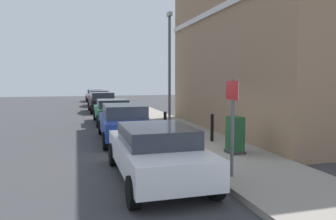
{
  "coord_description": "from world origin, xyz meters",
  "views": [
    {
      "loc": [
        -2.69,
        -9.74,
        2.45
      ],
      "look_at": [
        0.92,
        3.05,
        1.2
      ],
      "focal_mm": 34.76,
      "sensor_mm": 36.0,
      "label": 1
    }
  ],
  "objects_px": {
    "street_sign": "(232,113)",
    "car_silver": "(94,95)",
    "car_white": "(156,151)",
    "lamppost": "(169,63)",
    "car_black": "(102,102)",
    "car_blue": "(124,122)",
    "car_red": "(99,98)",
    "bollard_near_cabinet": "(212,126)",
    "bollard_far_kerb": "(165,124)",
    "utility_cabinet": "(235,136)",
    "car_green": "(112,111)"
  },
  "relations": [
    {
      "from": "car_white",
      "to": "car_red",
      "type": "xyz_separation_m",
      "value": [
        0.17,
        23.2,
        0.03
      ]
    },
    {
      "from": "car_silver",
      "to": "lamppost",
      "type": "bearing_deg",
      "value": -173.25
    },
    {
      "from": "utility_cabinet",
      "to": "street_sign",
      "type": "relative_size",
      "value": 0.5
    },
    {
      "from": "car_silver",
      "to": "street_sign",
      "type": "relative_size",
      "value": 1.77
    },
    {
      "from": "street_sign",
      "to": "car_silver",
      "type": "bearing_deg",
      "value": 92.97
    },
    {
      "from": "car_green",
      "to": "bollard_far_kerb",
      "type": "distance_m",
      "value": 6.15
    },
    {
      "from": "car_black",
      "to": "lamppost",
      "type": "xyz_separation_m",
      "value": [
        2.82,
        -8.62,
        2.53
      ]
    },
    {
      "from": "car_silver",
      "to": "utility_cabinet",
      "type": "height_order",
      "value": "car_silver"
    },
    {
      "from": "car_black",
      "to": "lamppost",
      "type": "relative_size",
      "value": 0.73
    },
    {
      "from": "lamppost",
      "to": "car_silver",
      "type": "bearing_deg",
      "value": 97.44
    },
    {
      "from": "bollard_near_cabinet",
      "to": "bollard_far_kerb",
      "type": "height_order",
      "value": "same"
    },
    {
      "from": "bollard_far_kerb",
      "to": "street_sign",
      "type": "relative_size",
      "value": 0.45
    },
    {
      "from": "bollard_near_cabinet",
      "to": "bollard_far_kerb",
      "type": "relative_size",
      "value": 1.0
    },
    {
      "from": "car_red",
      "to": "lamppost",
      "type": "bearing_deg",
      "value": -170.1
    },
    {
      "from": "car_white",
      "to": "car_black",
      "type": "xyz_separation_m",
      "value": [
        0.03,
        17.35,
        0.05
      ]
    },
    {
      "from": "car_blue",
      "to": "car_silver",
      "type": "distance_m",
      "value": 24.33
    },
    {
      "from": "car_black",
      "to": "utility_cabinet",
      "type": "distance_m",
      "value": 16.09
    },
    {
      "from": "car_white",
      "to": "lamppost",
      "type": "height_order",
      "value": "lamppost"
    },
    {
      "from": "car_red",
      "to": "car_silver",
      "type": "xyz_separation_m",
      "value": [
        -0.06,
        6.51,
        -0.05
      ]
    },
    {
      "from": "car_red",
      "to": "bollard_near_cabinet",
      "type": "height_order",
      "value": "car_red"
    },
    {
      "from": "car_blue",
      "to": "car_black",
      "type": "height_order",
      "value": "car_black"
    },
    {
      "from": "car_black",
      "to": "car_red",
      "type": "xyz_separation_m",
      "value": [
        0.14,
        5.85,
        -0.02
      ]
    },
    {
      "from": "street_sign",
      "to": "lamppost",
      "type": "relative_size",
      "value": 0.4
    },
    {
      "from": "car_black",
      "to": "car_silver",
      "type": "xyz_separation_m",
      "value": [
        0.08,
        12.36,
        -0.07
      ]
    },
    {
      "from": "bollard_far_kerb",
      "to": "street_sign",
      "type": "bearing_deg",
      "value": -88.4
    },
    {
      "from": "car_red",
      "to": "bollard_near_cabinet",
      "type": "distance_m",
      "value": 19.87
    },
    {
      "from": "utility_cabinet",
      "to": "lamppost",
      "type": "relative_size",
      "value": 0.2
    },
    {
      "from": "car_white",
      "to": "bollard_far_kerb",
      "type": "height_order",
      "value": "car_white"
    },
    {
      "from": "car_white",
      "to": "car_red",
      "type": "height_order",
      "value": "car_red"
    },
    {
      "from": "car_blue",
      "to": "lamppost",
      "type": "relative_size",
      "value": 0.78
    },
    {
      "from": "lamppost",
      "to": "car_white",
      "type": "bearing_deg",
      "value": -108.06
    },
    {
      "from": "car_black",
      "to": "bollard_near_cabinet",
      "type": "bearing_deg",
      "value": -168.53
    },
    {
      "from": "car_green",
      "to": "car_red",
      "type": "height_order",
      "value": "car_red"
    },
    {
      "from": "car_red",
      "to": "utility_cabinet",
      "type": "bearing_deg",
      "value": -173.38
    },
    {
      "from": "lamppost",
      "to": "bollard_far_kerb",
      "type": "bearing_deg",
      "value": -108.38
    },
    {
      "from": "car_blue",
      "to": "bollard_far_kerb",
      "type": "bearing_deg",
      "value": -110.6
    },
    {
      "from": "lamppost",
      "to": "bollard_near_cabinet",
      "type": "bearing_deg",
      "value": -88.18
    },
    {
      "from": "car_silver",
      "to": "bollard_far_kerb",
      "type": "xyz_separation_m",
      "value": [
        1.42,
        -24.94,
        0.0
      ]
    },
    {
      "from": "car_white",
      "to": "bollard_far_kerb",
      "type": "bearing_deg",
      "value": -18.17
    },
    {
      "from": "car_silver",
      "to": "bollard_near_cabinet",
      "type": "xyz_separation_m",
      "value": [
        2.91,
        -26.18,
        0.0
      ]
    },
    {
      "from": "car_green",
      "to": "car_black",
      "type": "distance_m",
      "value": 6.6
    },
    {
      "from": "car_white",
      "to": "car_silver",
      "type": "relative_size",
      "value": 1.07
    },
    {
      "from": "car_blue",
      "to": "car_white",
      "type": "bearing_deg",
      "value": -178.75
    },
    {
      "from": "car_white",
      "to": "car_blue",
      "type": "relative_size",
      "value": 0.99
    },
    {
      "from": "bollard_far_kerb",
      "to": "street_sign",
      "type": "height_order",
      "value": "street_sign"
    },
    {
      "from": "car_black",
      "to": "bollard_near_cabinet",
      "type": "xyz_separation_m",
      "value": [
        2.98,
        -13.81,
        -0.07
      ]
    },
    {
      "from": "car_white",
      "to": "car_silver",
      "type": "distance_m",
      "value": 29.71
    },
    {
      "from": "car_red",
      "to": "car_silver",
      "type": "relative_size",
      "value": 1.01
    },
    {
      "from": "car_green",
      "to": "bollard_near_cabinet",
      "type": "relative_size",
      "value": 4.09
    },
    {
      "from": "utility_cabinet",
      "to": "bollard_far_kerb",
      "type": "bearing_deg",
      "value": 113.05
    }
  ]
}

